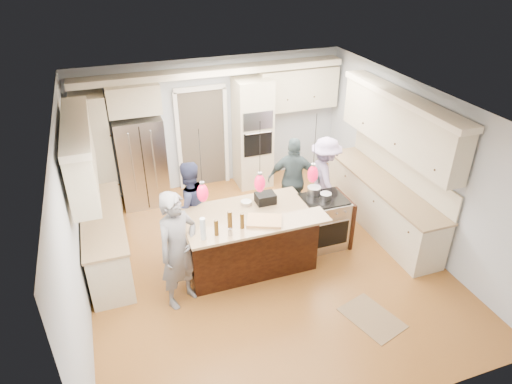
% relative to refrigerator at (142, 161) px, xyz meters
% --- Properties ---
extents(ground_plane, '(6.00, 6.00, 0.00)m').
position_rel_refrigerator_xyz_m(ground_plane, '(1.55, -2.64, -0.90)').
color(ground_plane, '#AF7330').
rests_on(ground_plane, ground).
extents(room_shell, '(5.54, 6.04, 2.72)m').
position_rel_refrigerator_xyz_m(room_shell, '(1.55, -2.64, 0.92)').
color(room_shell, '#B2BCC6').
rests_on(room_shell, ground).
extents(refrigerator, '(0.90, 0.70, 1.80)m').
position_rel_refrigerator_xyz_m(refrigerator, '(0.00, 0.00, 0.00)').
color(refrigerator, '#B7B7BC').
rests_on(refrigerator, ground).
extents(oven_column, '(0.72, 0.69, 2.30)m').
position_rel_refrigerator_xyz_m(oven_column, '(2.30, 0.03, 0.25)').
color(oven_column, beige).
rests_on(oven_column, ground).
extents(back_upper_cabinets, '(5.30, 0.61, 2.54)m').
position_rel_refrigerator_xyz_m(back_upper_cabinets, '(0.80, 0.12, 0.77)').
color(back_upper_cabinets, beige).
rests_on(back_upper_cabinets, ground).
extents(right_counter_run, '(0.64, 3.10, 2.51)m').
position_rel_refrigerator_xyz_m(right_counter_run, '(3.99, -2.34, 0.16)').
color(right_counter_run, beige).
rests_on(right_counter_run, ground).
extents(left_cabinets, '(0.64, 2.30, 2.51)m').
position_rel_refrigerator_xyz_m(left_cabinets, '(-0.89, -1.84, 0.16)').
color(left_cabinets, beige).
rests_on(left_cabinets, ground).
extents(kitchen_island, '(2.10, 1.46, 1.12)m').
position_rel_refrigerator_xyz_m(kitchen_island, '(1.30, -2.57, -0.41)').
color(kitchen_island, black).
rests_on(kitchen_island, ground).
extents(island_range, '(0.82, 0.71, 0.92)m').
position_rel_refrigerator_xyz_m(island_range, '(2.71, -2.49, -0.44)').
color(island_range, '#B7B7BC').
rests_on(island_range, ground).
extents(pendant_lights, '(1.75, 0.15, 1.03)m').
position_rel_refrigerator_xyz_m(pendant_lights, '(1.30, -3.15, 0.90)').
color(pendant_lights, black).
rests_on(pendant_lights, ground).
extents(person_bar_end, '(0.80, 0.72, 1.83)m').
position_rel_refrigerator_xyz_m(person_bar_end, '(0.11, -3.09, 0.02)').
color(person_bar_end, slate).
rests_on(person_bar_end, ground).
extents(person_far_left, '(0.90, 0.78, 1.60)m').
position_rel_refrigerator_xyz_m(person_far_left, '(0.54, -1.79, -0.10)').
color(person_far_left, navy).
rests_on(person_far_left, ground).
extents(person_far_right, '(1.04, 0.76, 1.64)m').
position_rel_refrigerator_xyz_m(person_far_right, '(2.55, -1.55, -0.08)').
color(person_far_right, '#43585D').
rests_on(person_far_right, ground).
extents(person_range_side, '(0.66, 1.06, 1.58)m').
position_rel_refrigerator_xyz_m(person_range_side, '(3.15, -1.62, -0.11)').
color(person_range_side, '#A996CA').
rests_on(person_range_side, ground).
extents(floor_rug, '(0.80, 0.98, 0.01)m').
position_rel_refrigerator_xyz_m(floor_rug, '(2.57, -4.36, -0.89)').
color(floor_rug, '#89694B').
rests_on(floor_rug, ground).
extents(water_bottle, '(0.10, 0.10, 0.33)m').
position_rel_refrigerator_xyz_m(water_bottle, '(0.46, -3.22, 0.39)').
color(water_bottle, silver).
rests_on(water_bottle, kitchen_island).
extents(beer_bottle_a, '(0.09, 0.09, 0.27)m').
position_rel_refrigerator_xyz_m(beer_bottle_a, '(0.88, -3.09, 0.36)').
color(beer_bottle_a, '#432B0C').
rests_on(beer_bottle_a, kitchen_island).
extents(beer_bottle_b, '(0.08, 0.08, 0.25)m').
position_rel_refrigerator_xyz_m(beer_bottle_b, '(0.65, -3.19, 0.34)').
color(beer_bottle_b, '#432B0C').
rests_on(beer_bottle_b, kitchen_island).
extents(beer_bottle_c, '(0.08, 0.08, 0.24)m').
position_rel_refrigerator_xyz_m(beer_bottle_c, '(1.04, -3.15, 0.34)').
color(beer_bottle_c, '#432B0C').
rests_on(beer_bottle_c, kitchen_island).
extents(drink_can, '(0.08, 0.08, 0.11)m').
position_rel_refrigerator_xyz_m(drink_can, '(0.82, -3.26, 0.27)').
color(drink_can, '#B7B7BC').
rests_on(drink_can, kitchen_island).
extents(cutting_board, '(0.60, 0.52, 0.04)m').
position_rel_refrigerator_xyz_m(cutting_board, '(1.39, -3.11, 0.24)').
color(cutting_board, tan).
rests_on(cutting_board, kitchen_island).
extents(pot_large, '(0.23, 0.23, 0.13)m').
position_rel_refrigerator_xyz_m(pot_large, '(2.59, -2.30, 0.09)').
color(pot_large, '#B7B7BC').
rests_on(pot_large, island_range).
extents(pot_small, '(0.19, 0.19, 0.10)m').
position_rel_refrigerator_xyz_m(pot_small, '(2.71, -2.50, 0.07)').
color(pot_small, '#B7B7BC').
rests_on(pot_small, island_range).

